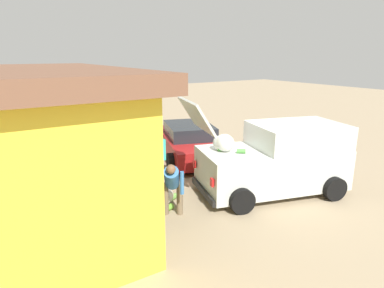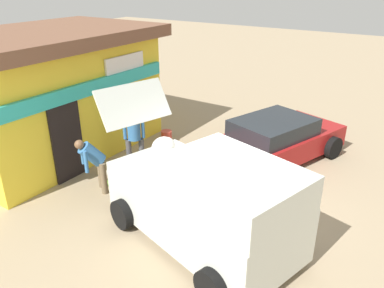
% 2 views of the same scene
% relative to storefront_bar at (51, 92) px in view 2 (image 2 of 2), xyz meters
% --- Properties ---
extents(ground_plane, '(60.00, 60.00, 0.00)m').
position_rel_storefront_bar_xyz_m(ground_plane, '(-0.23, -6.11, -1.79)').
color(ground_plane, '#9E896B').
extents(storefront_bar, '(6.28, 4.13, 3.48)m').
position_rel_storefront_bar_xyz_m(storefront_bar, '(0.00, 0.00, 0.00)').
color(storefront_bar, yellow).
rests_on(storefront_bar, ground_plane).
extents(delivery_van, '(3.03, 4.74, 2.69)m').
position_rel_storefront_bar_xyz_m(delivery_van, '(-1.34, -6.02, -0.84)').
color(delivery_van, silver).
rests_on(delivery_van, ground_plane).
extents(parked_sedan, '(4.81, 3.24, 1.24)m').
position_rel_storefront_bar_xyz_m(parked_sedan, '(2.73, -5.72, -1.19)').
color(parked_sedan, maroon).
rests_on(parked_sedan, ground_plane).
extents(vendor_standing, '(0.48, 0.48, 1.70)m').
position_rel_storefront_bar_xyz_m(vendor_standing, '(0.34, -2.77, -0.81)').
color(vendor_standing, '#4C4C51').
rests_on(vendor_standing, ground_plane).
extents(customer_bending, '(0.71, 0.66, 1.41)m').
position_rel_storefront_bar_xyz_m(customer_bending, '(-1.16, -2.80, -0.94)').
color(customer_bending, '#726047').
rests_on(customer_bending, ground_plane).
extents(unloaded_banana_pile, '(0.87, 0.96, 0.45)m').
position_rel_storefront_bar_xyz_m(unloaded_banana_pile, '(-0.45, -2.91, -1.58)').
color(unloaded_banana_pile, silver).
rests_on(unloaded_banana_pile, ground_plane).
extents(paint_bucket, '(0.34, 0.34, 0.39)m').
position_rel_storefront_bar_xyz_m(paint_bucket, '(2.15, -2.47, -1.59)').
color(paint_bucket, '#BF3F33').
rests_on(paint_bucket, ground_plane).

